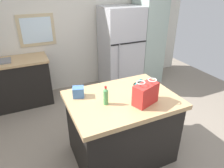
# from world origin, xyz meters

# --- Properties ---
(ground) EXTENTS (6.43, 6.43, 0.00)m
(ground) POSITION_xyz_m (0.00, 0.00, 0.00)
(ground) COLOR gray
(back_wall) EXTENTS (5.36, 0.13, 2.64)m
(back_wall) POSITION_xyz_m (-0.01, 2.28, 1.32)
(back_wall) COLOR silver
(back_wall) RESTS_ON ground
(kitchen_island) EXTENTS (1.32, 0.99, 0.91)m
(kitchen_island) POSITION_xyz_m (-0.15, -0.10, 0.46)
(kitchen_island) COLOR black
(kitchen_island) RESTS_ON ground
(refrigerator) EXTENTS (0.81, 0.76, 1.74)m
(refrigerator) POSITION_xyz_m (0.82, 1.84, 0.87)
(refrigerator) COLOR #B7B7BC
(refrigerator) RESTS_ON ground
(tall_cabinet) EXTENTS (0.53, 0.68, 2.06)m
(tall_cabinet) POSITION_xyz_m (1.51, 1.84, 1.03)
(tall_cabinet) COLOR #9EB2A8
(tall_cabinet) RESTS_ON ground
(sink_counter) EXTENTS (1.27, 0.63, 1.10)m
(sink_counter) POSITION_xyz_m (-1.38, 1.91, 0.47)
(sink_counter) COLOR black
(sink_counter) RESTS_ON ground
(shopping_bag) EXTENTS (0.34, 0.25, 0.29)m
(shopping_bag) POSITION_xyz_m (0.03, -0.32, 1.03)
(shopping_bag) COLOR red
(shopping_bag) RESTS_ON kitchen_island
(small_box) EXTENTS (0.16, 0.15, 0.13)m
(small_box) POSITION_xyz_m (-0.62, 0.16, 0.97)
(small_box) COLOR #4775B7
(small_box) RESTS_ON kitchen_island
(bottle) EXTENTS (0.06, 0.06, 0.23)m
(bottle) POSITION_xyz_m (-0.39, -0.15, 1.01)
(bottle) COLOR #4C9956
(bottle) RESTS_ON kitchen_island
(ear_defenders) EXTENTS (0.21, 0.21, 0.06)m
(ear_defenders) POSITION_xyz_m (0.21, 0.11, 0.93)
(ear_defenders) COLOR black
(ear_defenders) RESTS_ON kitchen_island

